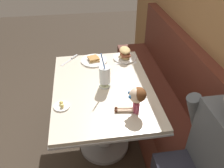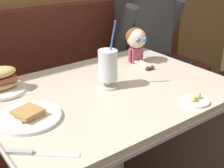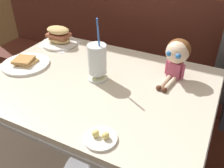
# 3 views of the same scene
# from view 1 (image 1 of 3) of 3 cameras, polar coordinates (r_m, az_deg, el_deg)

# --- Properties ---
(ground_plane) EXTENTS (8.00, 8.00, 0.00)m
(ground_plane) POSITION_cam_1_polar(r_m,az_deg,el_deg) (2.38, -6.38, -15.39)
(ground_plane) COLOR #382D23
(wood_panel_wall) EXTENTS (4.40, 0.08, 2.40)m
(wood_panel_wall) POSITION_cam_1_polar(r_m,az_deg,el_deg) (1.92, 24.74, 12.96)
(wood_panel_wall) COLOR olive
(wood_panel_wall) RESTS_ON ground
(booth_bench) EXTENTS (2.60, 0.48, 1.00)m
(booth_bench) POSITION_cam_1_polar(r_m,az_deg,el_deg) (2.27, 13.99, -7.50)
(booth_bench) COLOR #512319
(booth_bench) RESTS_ON ground
(diner_table) EXTENTS (1.11, 0.81, 0.74)m
(diner_table) POSITION_cam_1_polar(r_m,az_deg,el_deg) (1.99, -2.23, -5.08)
(diner_table) COLOR beige
(diner_table) RESTS_ON ground
(toast_plate) EXTENTS (0.25, 0.25, 0.04)m
(toast_plate) POSITION_cam_1_polar(r_m,az_deg,el_deg) (2.20, -4.53, 5.97)
(toast_plate) COLOR white
(toast_plate) RESTS_ON diner_table
(milkshake_glass) EXTENTS (0.10, 0.10, 0.31)m
(milkshake_glass) POSITION_cam_1_polar(r_m,az_deg,el_deg) (1.81, -1.84, 2.13)
(milkshake_glass) COLOR silver
(milkshake_glass) RESTS_ON diner_table
(sandwich_plate) EXTENTS (0.22, 0.22, 0.12)m
(sandwich_plate) POSITION_cam_1_polar(r_m,az_deg,el_deg) (2.23, 3.24, 7.38)
(sandwich_plate) COLOR white
(sandwich_plate) RESTS_ON diner_table
(butter_saucer) EXTENTS (0.12, 0.12, 0.04)m
(butter_saucer) POSITION_cam_1_polar(r_m,az_deg,el_deg) (1.70, -12.49, -5.33)
(butter_saucer) COLOR white
(butter_saucer) RESTS_ON diner_table
(butter_knife) EXTENTS (0.19, 0.17, 0.01)m
(butter_knife) POSITION_cam_1_polar(r_m,az_deg,el_deg) (2.28, -9.94, 6.37)
(butter_knife) COLOR silver
(butter_knife) RESTS_ON diner_table
(seated_doll) EXTENTS (0.13, 0.23, 0.20)m
(seated_doll) POSITION_cam_1_polar(r_m,az_deg,el_deg) (1.56, 6.24, -3.16)
(seated_doll) COLOR #B74C6B
(seated_doll) RESTS_ON diner_table
(diner_patron) EXTENTS (0.55, 0.48, 0.81)m
(diner_patron) POSITION_cam_1_polar(r_m,az_deg,el_deg) (1.51, 24.79, -15.69)
(diner_patron) COLOR #4C5156
(diner_patron) RESTS_ON booth_bench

